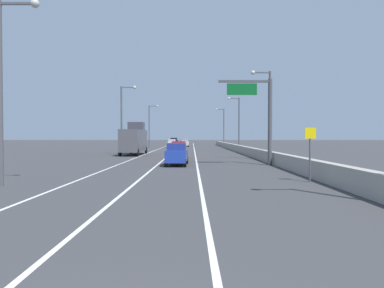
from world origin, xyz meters
TOP-DOWN VIEW (x-y plane):
  - ground_plane at (0.00, 64.00)m, footprint 320.00×320.00m
  - lane_stripe_left at (-5.50, 55.00)m, footprint 0.16×130.00m
  - lane_stripe_center at (-2.00, 55.00)m, footprint 0.16×130.00m
  - lane_stripe_right at (1.50, 55.00)m, footprint 0.16×130.00m
  - jersey_barrier_right at (8.46, 40.00)m, footprint 0.60×120.00m
  - overhead_sign_gantry at (7.12, 27.32)m, footprint 4.68×0.36m
  - speed_advisory_sign at (7.56, 16.18)m, footprint 0.60×0.11m
  - lamp_post_right_second at (8.98, 33.61)m, footprint 2.14×0.44m
  - lamp_post_right_third at (9.13, 58.52)m, footprint 2.14×0.44m
  - lamp_post_right_fourth at (8.73, 83.44)m, footprint 2.14×0.44m
  - lamp_post_left_near at (-8.36, 14.69)m, footprint 2.14×0.44m
  - lamp_post_left_mid at (-8.32, 44.59)m, footprint 2.14×0.44m
  - lamp_post_left_far at (-8.24, 74.49)m, footprint 2.14×0.44m
  - car_red_0 at (-0.44, 36.08)m, footprint 1.86×4.63m
  - car_black_1 at (-3.66, 87.78)m, footprint 1.99×4.07m
  - car_blue_2 at (-0.24, 27.17)m, footprint 1.90×4.67m
  - car_white_3 at (-3.41, 74.72)m, footprint 1.90×4.12m
  - car_silver_4 at (-0.67, 80.91)m, footprint 2.03×4.13m
  - box_truck at (-6.80, 44.07)m, footprint 2.60×8.51m

SIDE VIEW (x-z plane):
  - ground_plane at x=0.00m, z-range 0.00..0.00m
  - lane_stripe_left at x=-5.50m, z-range 0.00..0.00m
  - lane_stripe_center at x=-2.00m, z-range 0.00..0.00m
  - lane_stripe_right at x=1.50m, z-range 0.00..0.00m
  - jersey_barrier_right at x=8.46m, z-range 0.00..1.10m
  - car_white_3 at x=-3.41m, z-range 0.00..1.85m
  - car_silver_4 at x=-0.67m, z-range 0.00..1.90m
  - car_blue_2 at x=-0.24m, z-range 0.00..1.94m
  - car_red_0 at x=-0.44m, z-range 0.00..1.96m
  - car_black_1 at x=-3.66m, z-range -0.01..2.10m
  - speed_advisory_sign at x=7.56m, z-range 0.26..3.26m
  - box_truck at x=-6.80m, z-range -0.18..4.31m
  - overhead_sign_gantry at x=7.12m, z-range 0.98..8.48m
  - lamp_post_right_second at x=8.98m, z-range 0.74..10.15m
  - lamp_post_right_third at x=9.13m, z-range 0.74..10.15m
  - lamp_post_right_fourth at x=8.73m, z-range 0.74..10.15m
  - lamp_post_left_near at x=-8.36m, z-range 0.74..10.15m
  - lamp_post_left_mid at x=-8.32m, z-range 0.74..10.15m
  - lamp_post_left_far at x=-8.24m, z-range 0.74..10.15m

